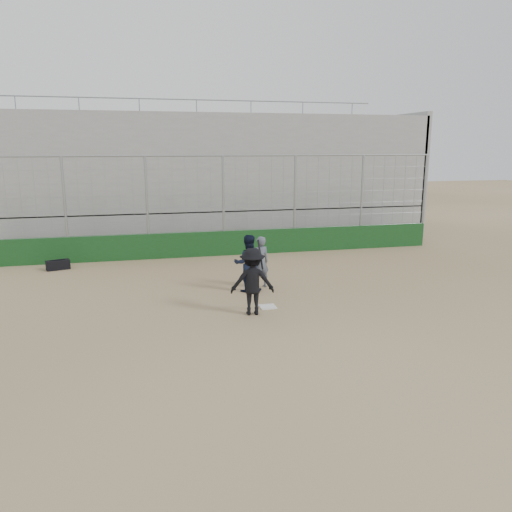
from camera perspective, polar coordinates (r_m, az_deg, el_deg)
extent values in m
plane|color=olive|center=(13.86, 1.36, -5.86)|extent=(90.00, 90.00, 0.00)
cube|color=white|center=(13.86, 1.36, -5.81)|extent=(0.44, 0.44, 0.02)
cube|color=#123916|center=(20.38, -3.68, 1.49)|extent=(18.00, 0.25, 1.00)
cylinder|color=gray|center=(20.15, -3.74, 5.69)|extent=(0.10, 0.10, 4.00)
cylinder|color=gray|center=(23.41, 18.65, 6.00)|extent=(0.10, 0.10, 4.00)
cylinder|color=gray|center=(20.02, -3.82, 11.38)|extent=(18.00, 0.07, 0.07)
cube|color=gray|center=(25.16, -5.63, 4.23)|extent=(20.00, 6.70, 1.60)
cube|color=gray|center=(24.92, -5.77, 10.85)|extent=(20.00, 6.70, 4.20)
cube|color=gray|center=(28.11, 15.17, 9.02)|extent=(0.25, 6.70, 6.10)
cylinder|color=gray|center=(28.14, -6.83, 17.31)|extent=(20.00, 0.06, 0.06)
imported|color=black|center=(13.07, -0.41, -2.93)|extent=(1.23, 0.83, 1.78)
cylinder|color=black|center=(13.11, 0.50, 0.18)|extent=(0.07, 0.57, 0.71)
imported|color=black|center=(15.17, -0.92, -1.98)|extent=(0.92, 0.76, 1.15)
sphere|color=maroon|center=(15.06, -0.93, -0.25)|extent=(0.28, 0.28, 0.28)
imported|color=#4E5663|center=(15.57, 0.48, -1.00)|extent=(0.67, 0.52, 1.47)
cube|color=black|center=(19.35, -21.69, -0.96)|extent=(0.86, 0.57, 0.34)
cylinder|color=black|center=(19.31, -21.73, -0.41)|extent=(0.51, 0.20, 0.04)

